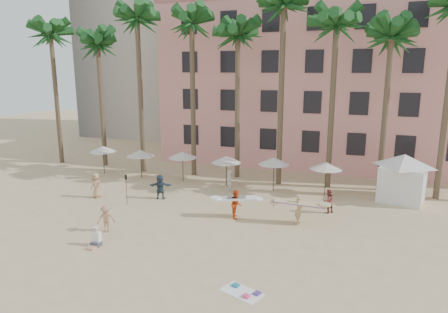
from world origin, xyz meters
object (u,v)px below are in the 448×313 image
cabana (403,173)px  carrier_yellow (299,208)px  carrier_white (236,203)px  pink_hotel (341,84)px

cabana → carrier_yellow: bearing=-132.5°
carrier_yellow → carrier_white: 4.04m
cabana → carrier_yellow: size_ratio=1.68×
carrier_yellow → cabana: bearing=47.5°
cabana → carrier_white: cabana is taller
pink_hotel → carrier_white: size_ratio=12.39×
cabana → carrier_white: size_ratio=1.92×
cabana → carrier_yellow: (-6.48, -7.08, -0.99)m
cabana → carrier_white: bearing=-145.3°
pink_hotel → carrier_yellow: size_ratio=10.85×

